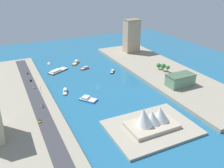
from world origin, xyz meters
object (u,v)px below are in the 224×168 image
Objects in this scene: sedan_silver at (42,106)px; catamaran_blue at (88,99)px; opera_landmark at (152,119)px; tugboat_red at (85,68)px; sailboat_small_white at (49,64)px; patrol_launch_navy at (112,71)px; apartment_midrise_tan at (132,36)px; yacht_sleek_gray at (65,91)px; pickup_red at (27,73)px; water_taxi_orange at (76,63)px; taxi_yellow_cab at (39,121)px; terminal_long_green at (180,80)px; suv_black at (31,80)px; barge_flat_brown at (58,71)px; van_white at (34,87)px; traffic_light_waterfront at (41,89)px.

catamaran_blue is at bearing -179.68° from sedan_silver.
sedan_silver is 0.11× the size of opera_landmark.
tugboat_red is 1.07× the size of sailboat_small_white.
apartment_midrise_tan reaches higher than patrol_launch_navy.
yacht_sleek_gray is at bearing 33.94° from apartment_midrise_tan.
catamaran_blue is 3.96× the size of pickup_red.
water_taxi_orange is at bearing -80.80° from tugboat_red.
catamaran_blue is 3.79× the size of taxi_yellow_cab.
terminal_long_green is 174.06m from pickup_red.
suv_black is (96.24, -8.08, 3.31)m from patrol_launch_navy.
water_taxi_orange is (31.29, -49.25, 0.32)m from patrol_launch_navy.
yacht_sleek_gray is 0.95× the size of water_taxi_orange.
terminal_long_green is 161.46m from suv_black.
apartment_midrise_tan is (-126.56, -85.18, 26.16)m from yacht_sleek_gray.
patrol_launch_navy is at bearing -156.46° from yacht_sleek_gray.
barge_flat_brown is 6.27× the size of sedan_silver.
sailboat_small_white is (64.29, -62.67, -0.21)m from patrol_launch_navy.
taxi_yellow_cab is at bearing 25.10° from catamaran_blue.
yacht_sleek_gray is 3.00× the size of taxi_yellow_cab.
barge_flat_brown is (7.66, -85.93, -0.04)m from catamaran_blue.
sailboat_small_white is 2.73× the size of sedan_silver.
opera_landmark reaches higher than van_white.
tugboat_red is at bearing -126.97° from yacht_sleek_gray.
van_white is at bearing 23.65° from apartment_midrise_tan.
water_taxi_orange is at bearing -115.13° from yacht_sleek_gray.
opera_landmark is (-70.78, 65.90, 4.64)m from sedan_silver.
van_white is 15.50m from traffic_light_waterfront.
catamaran_blue is 3.56× the size of suv_black.
water_taxi_orange is 170.69m from opera_landmark.
patrol_launch_navy is 84.57m from apartment_midrise_tan.
barge_flat_brown is 93.10m from sedan_silver.
taxi_yellow_cab is at bearing -28.93° from opera_landmark.
traffic_light_waterfront is (23.02, -3.28, 6.49)m from yacht_sleek_gray.
apartment_midrise_tan reaches higher than catamaran_blue.
van_white is (68.68, 36.86, 3.16)m from tugboat_red.
apartment_midrise_tan is 191.15m from sedan_silver.
water_taxi_orange is at bearing -121.74° from sedan_silver.
suv_black reaches higher than catamaran_blue.
water_taxi_orange is at bearing 157.87° from sailboat_small_white.
catamaran_blue is (53.16, 55.01, 0.10)m from patrol_launch_navy.
tugboat_red is at bearing -126.23° from taxi_yellow_cab.
terminal_long_green reaches higher than van_white.
barge_flat_brown is at bearing -10.44° from tugboat_red.
barge_flat_brown is (-7.53, -60.70, -0.15)m from yacht_sleek_gray.
suv_black is 1.18× the size of van_white.
opera_landmark is at bearing 103.20° from barge_flat_brown.
suv_black is at bearing -94.33° from taxi_yellow_cab.
van_white is at bearing 7.20° from patrol_launch_navy.
pickup_red is 0.12× the size of opera_landmark.
van_white is (31.71, 74.80, 3.47)m from sailboat_small_white.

